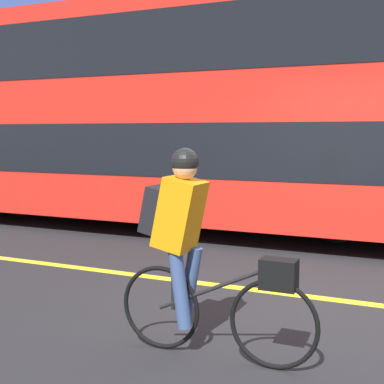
% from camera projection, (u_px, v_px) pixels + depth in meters
% --- Properties ---
extents(ground_plane, '(80.00, 80.00, 0.00)m').
position_uv_depth(ground_plane, '(315.00, 301.00, 5.47)').
color(ground_plane, '#232326').
extents(road_center_line, '(50.00, 0.14, 0.01)m').
position_uv_depth(road_center_line, '(317.00, 297.00, 5.57)').
color(road_center_line, yellow).
rests_on(road_center_line, ground_plane).
extents(sidewalk_curb, '(60.00, 1.63, 0.13)m').
position_uv_depth(sidewalk_curb, '(373.00, 215.00, 10.69)').
color(sidewalk_curb, gray).
rests_on(sidewalk_curb, ground_plane).
extents(building_facade, '(60.00, 0.30, 7.25)m').
position_uv_depth(building_facade, '(384.00, 41.00, 11.17)').
color(building_facade, '#33478C').
rests_on(building_facade, ground_plane).
extents(bus, '(11.37, 2.58, 3.85)m').
position_uv_depth(bus, '(143.00, 110.00, 9.66)').
color(bus, black).
rests_on(bus, ground_plane).
extents(cyclist_on_bike, '(1.60, 0.32, 1.61)m').
position_uv_depth(cyclist_on_bike, '(194.00, 245.00, 4.06)').
color(cyclist_on_bike, black).
rests_on(cyclist_on_bike, ground_plane).
extents(street_sign_post, '(0.36, 0.09, 2.27)m').
position_uv_depth(street_sign_post, '(333.00, 148.00, 10.79)').
color(street_sign_post, '#59595B').
rests_on(street_sign_post, sidewalk_curb).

